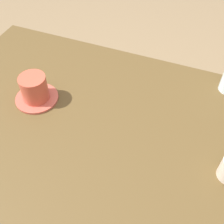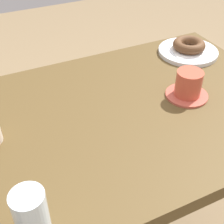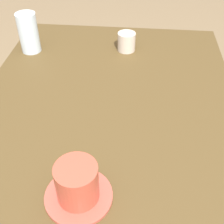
% 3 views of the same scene
% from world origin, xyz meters
% --- Properties ---
extents(ground_plane, '(6.00, 6.00, 0.00)m').
position_xyz_m(ground_plane, '(0.00, 0.00, 0.00)').
color(ground_plane, '#846D4C').
extents(table, '(1.10, 0.72, 0.74)m').
position_xyz_m(table, '(0.00, 0.00, 0.65)').
color(table, brown).
rests_on(table, ground_plane).
extents(coffee_cup, '(0.13, 0.13, 0.09)m').
position_xyz_m(coffee_cup, '(-0.22, 0.02, 0.79)').
color(coffee_cup, '#C05443').
rests_on(coffee_cup, table).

